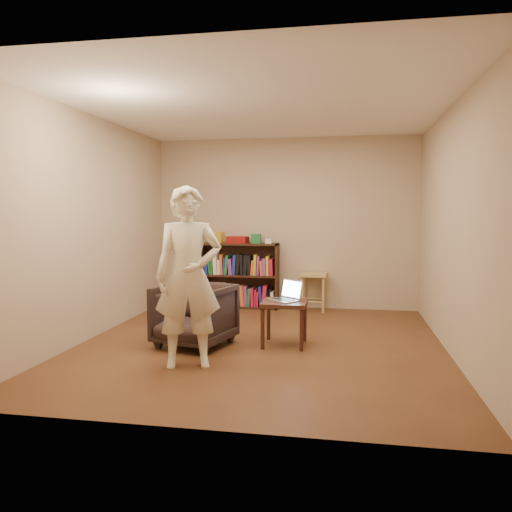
% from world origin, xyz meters
% --- Properties ---
extents(floor, '(4.50, 4.50, 0.00)m').
position_xyz_m(floor, '(0.00, 0.00, 0.00)').
color(floor, '#4D2C19').
rests_on(floor, ground).
extents(ceiling, '(4.50, 4.50, 0.00)m').
position_xyz_m(ceiling, '(0.00, 0.00, 2.60)').
color(ceiling, white).
rests_on(ceiling, wall_back).
extents(wall_back, '(4.00, 0.00, 4.00)m').
position_xyz_m(wall_back, '(0.00, 2.25, 1.30)').
color(wall_back, '#B9A78C').
rests_on(wall_back, floor).
extents(wall_left, '(0.00, 4.50, 4.50)m').
position_xyz_m(wall_left, '(-2.00, 0.00, 1.30)').
color(wall_left, '#B9A78C').
rests_on(wall_left, floor).
extents(wall_right, '(0.00, 4.50, 4.50)m').
position_xyz_m(wall_right, '(2.00, 0.00, 1.30)').
color(wall_right, '#B9A78C').
rests_on(wall_right, floor).
extents(bookshelf, '(1.20, 0.30, 1.00)m').
position_xyz_m(bookshelf, '(-0.69, 2.09, 0.44)').
color(bookshelf, black).
rests_on(bookshelf, floor).
extents(box_yellow, '(0.23, 0.18, 0.17)m').
position_xyz_m(box_yellow, '(-1.06, 2.10, 1.08)').
color(box_yellow, gold).
rests_on(box_yellow, bookshelf).
extents(red_cloth, '(0.32, 0.25, 0.10)m').
position_xyz_m(red_cloth, '(-0.72, 2.08, 1.05)').
color(red_cloth, maroon).
rests_on(red_cloth, bookshelf).
extents(box_green, '(0.15, 0.15, 0.14)m').
position_xyz_m(box_green, '(-0.43, 2.08, 1.07)').
color(box_green, '#1C6C33').
rests_on(box_green, bookshelf).
extents(box_white, '(0.10, 0.10, 0.07)m').
position_xyz_m(box_white, '(-0.23, 2.05, 1.04)').
color(box_white, white).
rests_on(box_white, bookshelf).
extents(stool, '(0.39, 0.39, 0.56)m').
position_xyz_m(stool, '(0.46, 2.03, 0.46)').
color(stool, tan).
rests_on(stool, floor).
extents(armchair, '(0.91, 0.92, 0.69)m').
position_xyz_m(armchair, '(-0.71, -0.20, 0.34)').
color(armchair, black).
rests_on(armchair, floor).
extents(side_table, '(0.48, 0.48, 0.49)m').
position_xyz_m(side_table, '(0.27, 0.00, 0.41)').
color(side_table, black).
rests_on(side_table, floor).
extents(laptop, '(0.40, 0.40, 0.23)m').
position_xyz_m(laptop, '(0.29, 0.05, 0.55)').
color(laptop, silver).
rests_on(laptop, side_table).
extents(person, '(0.73, 0.59, 1.72)m').
position_xyz_m(person, '(-0.54, -0.91, 0.86)').
color(person, beige).
rests_on(person, floor).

